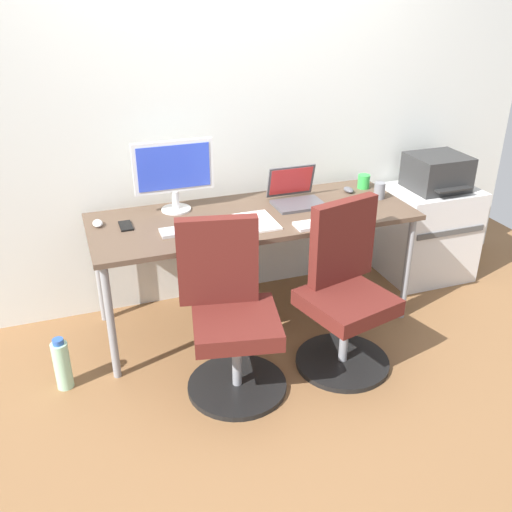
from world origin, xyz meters
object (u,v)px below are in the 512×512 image
(open_laptop, at_px, (296,195))
(coffee_mug, at_px, (364,181))
(side_cabinet, at_px, (428,233))
(water_bottle_on_floor, at_px, (62,364))
(office_chair_left, at_px, (230,317))
(office_chair_right, at_px, (344,295))
(printer, at_px, (437,172))
(desktop_monitor, at_px, (174,171))

(open_laptop, bearing_deg, coffee_mug, 10.70)
(side_cabinet, distance_m, water_bottle_on_floor, 2.65)
(office_chair_left, distance_m, coffee_mug, 1.46)
(office_chair_right, bearing_deg, office_chair_left, 179.94)
(water_bottle_on_floor, xyz_separation_m, open_laptop, (1.52, 0.40, 0.64))
(side_cabinet, xyz_separation_m, coffee_mug, (-0.55, 0.05, 0.44))
(side_cabinet, height_order, printer, printer)
(open_laptop, bearing_deg, desktop_monitor, 169.93)
(side_cabinet, relative_size, coffee_mug, 7.38)
(side_cabinet, height_order, desktop_monitor, desktop_monitor)
(office_chair_left, distance_m, office_chair_right, 0.67)
(office_chair_left, xyz_separation_m, desktop_monitor, (-0.09, 0.80, 0.56))
(water_bottle_on_floor, bearing_deg, side_cabinet, 9.97)
(open_laptop, height_order, coffee_mug, open_laptop)
(office_chair_right, relative_size, open_laptop, 3.03)
(side_cabinet, bearing_deg, printer, -90.00)
(desktop_monitor, relative_size, open_laptop, 1.55)
(printer, relative_size, coffee_mug, 4.35)
(water_bottle_on_floor, xyz_separation_m, desktop_monitor, (0.78, 0.53, 0.84))
(office_chair_right, distance_m, coffee_mug, 1.00)
(printer, bearing_deg, water_bottle_on_floor, -170.05)
(printer, distance_m, water_bottle_on_floor, 2.73)
(office_chair_left, height_order, printer, office_chair_left)
(office_chair_left, relative_size, printer, 2.35)
(office_chair_right, xyz_separation_m, water_bottle_on_floor, (-1.54, 0.27, -0.28))
(coffee_mug, bearing_deg, printer, -4.96)
(office_chair_left, xyz_separation_m, printer, (1.74, 0.73, 0.38))
(office_chair_left, height_order, water_bottle_on_floor, office_chair_left)
(desktop_monitor, bearing_deg, water_bottle_on_floor, -145.68)
(desktop_monitor, bearing_deg, coffee_mug, -1.26)
(printer, xyz_separation_m, open_laptop, (-1.09, -0.06, -0.01))
(desktop_monitor, height_order, open_laptop, desktop_monitor)
(office_chair_left, distance_m, open_laptop, 1.00)
(office_chair_left, bearing_deg, printer, 22.66)
(office_chair_right, height_order, open_laptop, open_laptop)
(printer, xyz_separation_m, water_bottle_on_floor, (-2.61, -0.46, -0.65))
(office_chair_right, xyz_separation_m, side_cabinet, (1.07, 0.73, -0.08))
(side_cabinet, height_order, water_bottle_on_floor, side_cabinet)
(printer, bearing_deg, coffee_mug, 175.04)
(printer, distance_m, coffee_mug, 0.55)
(side_cabinet, xyz_separation_m, water_bottle_on_floor, (-2.61, -0.46, -0.19))
(side_cabinet, xyz_separation_m, printer, (0.00, -0.00, 0.46))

